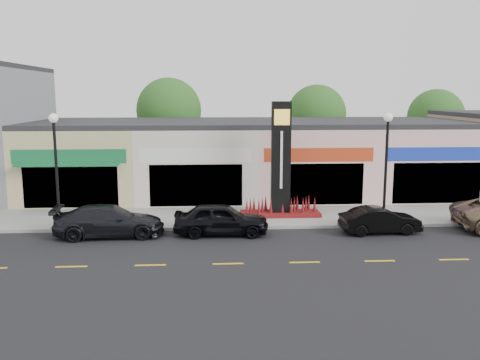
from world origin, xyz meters
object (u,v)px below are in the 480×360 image
(lamp_east_near, at_px, (386,156))
(car_black_sedan, at_px, (221,219))
(lamp_west_near, at_px, (56,159))
(pylon_sign, at_px, (281,176))
(car_dark_sedan, at_px, (109,221))
(car_black_conv, at_px, (380,220))

(lamp_east_near, height_order, car_black_sedan, lamp_east_near)
(lamp_west_near, distance_m, lamp_east_near, 16.00)
(pylon_sign, bearing_deg, car_black_sedan, -136.75)
(pylon_sign, bearing_deg, car_dark_sedan, -160.43)
(car_black_sedan, bearing_deg, pylon_sign, -45.17)
(lamp_west_near, bearing_deg, pylon_sign, 8.77)
(lamp_west_near, xyz_separation_m, pylon_sign, (11.00, 1.70, -1.20))
(lamp_west_near, xyz_separation_m, lamp_east_near, (16.00, 0.00, 0.00))
(lamp_east_near, bearing_deg, car_black_conv, -114.63)
(car_black_sedan, distance_m, car_black_conv, 7.52)
(lamp_west_near, height_order, lamp_east_near, same)
(pylon_sign, distance_m, car_black_conv, 5.61)
(lamp_west_near, height_order, pylon_sign, pylon_sign)
(lamp_east_near, distance_m, car_black_sedan, 8.73)
(lamp_west_near, relative_size, car_black_sedan, 1.24)
(lamp_east_near, relative_size, pylon_sign, 0.91)
(lamp_west_near, xyz_separation_m, car_black_sedan, (7.81, -1.30, -2.73))
(car_black_sedan, bearing_deg, car_black_conv, -89.67)
(car_dark_sedan, bearing_deg, car_black_conv, -94.07)
(car_dark_sedan, bearing_deg, lamp_east_near, -87.76)
(lamp_west_near, distance_m, car_black_sedan, 8.38)
(lamp_east_near, relative_size, car_black_conv, 1.45)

